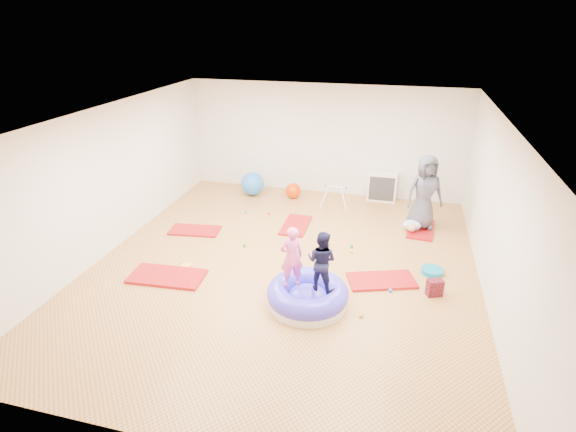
# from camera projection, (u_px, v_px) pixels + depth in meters

# --- Properties ---
(room) EXTENTS (7.01, 8.01, 2.81)m
(room) POSITION_uv_depth(u_px,v_px,m) (284.00, 197.00, 7.86)
(room) COLOR tan
(room) RESTS_ON ground
(gym_mat_front_left) EXTENTS (1.37, 0.75, 0.06)m
(gym_mat_front_left) POSITION_uv_depth(u_px,v_px,m) (167.00, 276.00, 8.05)
(gym_mat_front_left) COLOR red
(gym_mat_front_left) RESTS_ON ground
(gym_mat_mid_left) EXTENTS (1.13, 0.67, 0.04)m
(gym_mat_mid_left) POSITION_uv_depth(u_px,v_px,m) (195.00, 230.00, 9.77)
(gym_mat_mid_left) COLOR red
(gym_mat_mid_left) RESTS_ON ground
(gym_mat_center_back) EXTENTS (0.55, 1.08, 0.04)m
(gym_mat_center_back) POSITION_uv_depth(u_px,v_px,m) (296.00, 225.00, 10.01)
(gym_mat_center_back) COLOR red
(gym_mat_center_back) RESTS_ON ground
(gym_mat_right) EXTENTS (1.29, 0.93, 0.05)m
(gym_mat_right) POSITION_uv_depth(u_px,v_px,m) (382.00, 280.00, 7.93)
(gym_mat_right) COLOR red
(gym_mat_right) RESTS_ON ground
(gym_mat_rear_right) EXTENTS (0.63, 1.13, 0.05)m
(gym_mat_rear_right) POSITION_uv_depth(u_px,v_px,m) (421.00, 229.00, 9.84)
(gym_mat_rear_right) COLOR red
(gym_mat_rear_right) RESTS_ON ground
(inflatable_cushion) EXTENTS (1.33, 1.33, 0.42)m
(inflatable_cushion) POSITION_uv_depth(u_px,v_px,m) (307.00, 295.00, 7.27)
(inflatable_cushion) COLOR silver
(inflatable_cushion) RESTS_ON ground
(child_pink) EXTENTS (0.45, 0.41, 1.04)m
(child_pink) POSITION_uv_depth(u_px,v_px,m) (292.00, 254.00, 7.00)
(child_pink) COLOR #F458A8
(child_pink) RESTS_ON inflatable_cushion
(child_navy) EXTENTS (0.56, 0.48, 1.00)m
(child_navy) POSITION_uv_depth(u_px,v_px,m) (322.00, 258.00, 6.92)
(child_navy) COLOR #131433
(child_navy) RESTS_ON inflatable_cushion
(adult_caregiver) EXTENTS (0.93, 0.77, 1.62)m
(adult_caregiver) POSITION_uv_depth(u_px,v_px,m) (425.00, 192.00, 9.55)
(adult_caregiver) COLOR #434350
(adult_caregiver) RESTS_ON gym_mat_rear_right
(infant) EXTENTS (0.39, 0.40, 0.23)m
(infant) POSITION_uv_depth(u_px,v_px,m) (412.00, 226.00, 9.66)
(infant) COLOR #AAC1E9
(infant) RESTS_ON gym_mat_rear_right
(ball_pit_balls) EXTENTS (3.56, 3.47, 0.07)m
(ball_pit_balls) POSITION_uv_depth(u_px,v_px,m) (308.00, 248.00, 9.02)
(ball_pit_balls) COLOR gold
(ball_pit_balls) RESTS_ON ground
(exercise_ball_blue) EXTENTS (0.60, 0.60, 0.60)m
(exercise_ball_blue) POSITION_uv_depth(u_px,v_px,m) (252.00, 184.00, 11.64)
(exercise_ball_blue) COLOR blue
(exercise_ball_blue) RESTS_ON ground
(exercise_ball_orange) EXTENTS (0.39, 0.39, 0.39)m
(exercise_ball_orange) POSITION_uv_depth(u_px,v_px,m) (293.00, 191.00, 11.48)
(exercise_ball_orange) COLOR #DD3300
(exercise_ball_orange) RESTS_ON ground
(infant_play_gym) EXTENTS (0.67, 0.64, 0.52)m
(infant_play_gym) POSITION_uv_depth(u_px,v_px,m) (335.00, 193.00, 10.93)
(infant_play_gym) COLOR silver
(infant_play_gym) RESTS_ON ground
(cube_shelf) EXTENTS (0.71, 0.35, 0.71)m
(cube_shelf) POSITION_uv_depth(u_px,v_px,m) (382.00, 187.00, 11.28)
(cube_shelf) COLOR silver
(cube_shelf) RESTS_ON ground
(balance_disc) EXTENTS (0.40, 0.40, 0.09)m
(balance_disc) POSITION_uv_depth(u_px,v_px,m) (432.00, 271.00, 8.18)
(balance_disc) COLOR #0E7696
(balance_disc) RESTS_ON ground
(backpack) EXTENTS (0.30, 0.24, 0.30)m
(backpack) POSITION_uv_depth(u_px,v_px,m) (435.00, 288.00, 7.50)
(backpack) COLOR maroon
(backpack) RESTS_ON ground
(yellow_toy) EXTENTS (0.20, 0.20, 0.03)m
(yellow_toy) POSITION_uv_depth(u_px,v_px,m) (187.00, 265.00, 8.43)
(yellow_toy) COLOR gold
(yellow_toy) RESTS_ON ground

